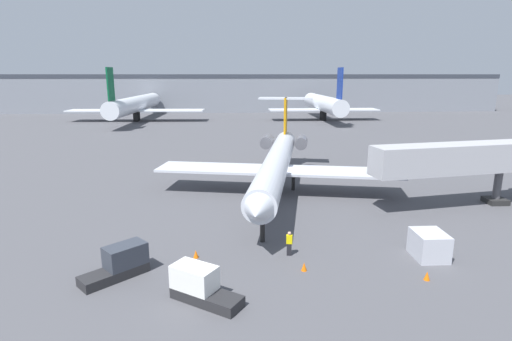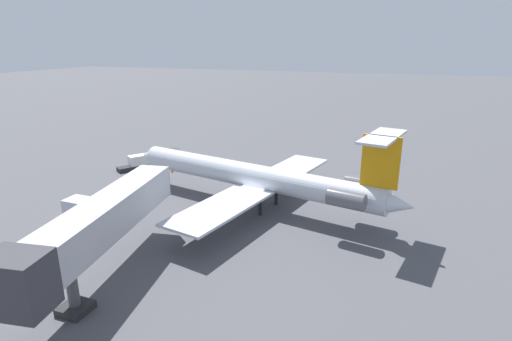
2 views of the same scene
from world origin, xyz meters
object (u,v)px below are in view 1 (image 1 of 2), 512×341
object	(u,v)px
jet_bridge	(476,158)
traffic_cone_mid	(196,254)
baggage_tug_lead	(200,286)
parked_airliner_west_mid	(324,104)
regional_jet	(278,161)
parked_airliner_west_end	(136,105)
cargo_container_uld	(429,245)
traffic_cone_far	(304,267)
baggage_tug_trailing	(121,263)
traffic_cone_near	(427,276)
ground_crew_marshaller	(289,243)

from	to	relation	value
jet_bridge	traffic_cone_mid	size ratio (longest dim) A/B	33.15
baggage_tug_lead	parked_airliner_west_mid	bearing A→B (deg)	73.00
jet_bridge	regional_jet	bearing A→B (deg)	162.25
jet_bridge	parked_airliner_west_end	xyz separation A→B (m)	(-46.67, 72.87, -0.22)
regional_jet	cargo_container_uld	xyz separation A→B (m)	(8.27, -16.01, -2.45)
jet_bridge	traffic_cone_far	xyz separation A→B (m)	(-17.76, -11.75, -4.24)
baggage_tug_lead	traffic_cone_far	size ratio (longest dim) A/B	7.46
baggage_tug_trailing	traffic_cone_near	bearing A→B (deg)	-5.24
cargo_container_uld	traffic_cone_near	bearing A→B (deg)	-117.30
regional_jet	parked_airliner_west_end	bearing A→B (deg)	113.48
traffic_cone_near	parked_airliner_west_mid	size ratio (longest dim) A/B	0.02
baggage_tug_lead	traffic_cone_far	world-z (taller)	baggage_tug_lead
baggage_tug_lead	baggage_tug_trailing	xyz separation A→B (m)	(-4.96, 2.99, 0.00)
traffic_cone_mid	parked_airliner_west_mid	size ratio (longest dim) A/B	0.02
ground_crew_marshaller	baggage_tug_lead	xyz separation A→B (m)	(-5.60, -5.21, -0.02)
traffic_cone_near	parked_airliner_west_end	size ratio (longest dim) A/B	0.01
traffic_cone_far	baggage_tug_lead	bearing A→B (deg)	-154.68
traffic_cone_near	parked_airliner_west_mid	xyz separation A→B (m)	(13.26, 85.51, 4.05)
baggage_tug_trailing	parked_airliner_west_mid	xyz separation A→B (m)	(31.50, 83.84, 3.49)
parked_airliner_west_mid	baggage_tug_lead	bearing A→B (deg)	-107.00
cargo_container_uld	traffic_cone_far	distance (m)	8.72
traffic_cone_near	traffic_cone_far	distance (m)	7.26
regional_jet	ground_crew_marshaller	xyz separation A→B (m)	(-0.94, -15.06, -2.48)
baggage_tug_lead	parked_airliner_west_end	distance (m)	90.51
jet_bridge	ground_crew_marshaller	distance (m)	20.99
traffic_cone_near	traffic_cone_mid	xyz separation A→B (m)	(-13.94, 3.88, 0.00)
jet_bridge	ground_crew_marshaller	bearing A→B (deg)	-152.71
traffic_cone_near	traffic_cone_far	xyz separation A→B (m)	(-7.07, 1.63, 0.00)
parked_airliner_west_end	baggage_tug_trailing	bearing A→B (deg)	-78.15
jet_bridge	traffic_cone_far	size ratio (longest dim) A/B	33.15
ground_crew_marshaller	traffic_cone_far	xyz separation A→B (m)	(0.62, -2.27, -0.58)
parked_airliner_west_mid	parked_airliner_west_end	bearing A→B (deg)	179.15
regional_jet	parked_airliner_west_end	distance (m)	73.37
regional_jet	traffic_cone_far	xyz separation A→B (m)	(-0.32, -17.33, -3.07)
baggage_tug_lead	regional_jet	bearing A→B (deg)	72.12
jet_bridge	parked_airliner_west_mid	size ratio (longest dim) A/B	0.53
ground_crew_marshaller	parked_airliner_west_end	world-z (taller)	parked_airliner_west_end
traffic_cone_mid	parked_airliner_west_mid	distance (m)	86.14
regional_jet	traffic_cone_near	distance (m)	20.35
ground_crew_marshaller	baggage_tug_trailing	xyz separation A→B (m)	(-10.56, -2.22, -0.02)
jet_bridge	baggage_tug_lead	bearing A→B (deg)	-148.51
regional_jet	baggage_tug_lead	xyz separation A→B (m)	(-6.54, -20.27, -2.50)
traffic_cone_mid	traffic_cone_near	bearing A→B (deg)	-15.54
parked_airliner_west_mid	traffic_cone_far	bearing A→B (deg)	-103.62
regional_jet	traffic_cone_mid	size ratio (longest dim) A/B	57.53
traffic_cone_far	cargo_container_uld	bearing A→B (deg)	8.74
baggage_tug_trailing	parked_airliner_west_mid	bearing A→B (deg)	69.40
baggage_tug_lead	parked_airliner_west_mid	size ratio (longest dim) A/B	0.12
ground_crew_marshaller	parked_airliner_west_end	size ratio (longest dim) A/B	0.04
traffic_cone_mid	parked_airliner_west_end	size ratio (longest dim) A/B	0.01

